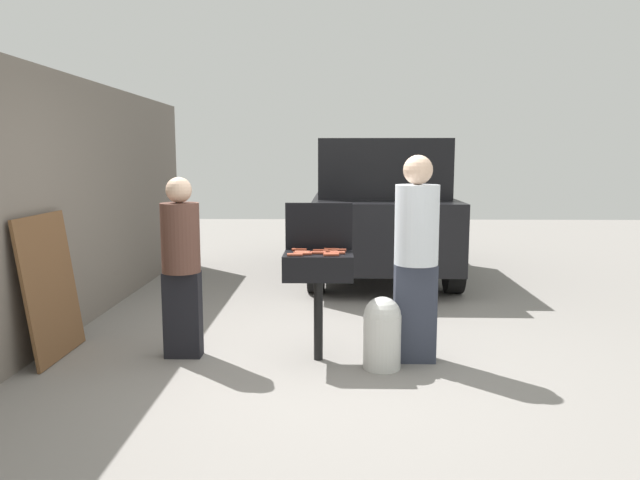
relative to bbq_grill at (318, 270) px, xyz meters
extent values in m
plane|color=gray|center=(0.00, -0.08, -0.81)|extent=(24.00, 24.00, 0.00)
cube|color=slate|center=(-2.63, 0.92, 0.49)|extent=(0.24, 8.00, 2.60)
cylinder|color=black|center=(0.00, 0.00, -0.44)|extent=(0.08, 0.08, 0.73)
cube|color=black|center=(0.00, 0.00, 0.04)|extent=(0.60, 0.44, 0.22)
cube|color=black|center=(0.00, 0.22, 0.36)|extent=(0.60, 0.05, 0.42)
cylinder|color=#B74C33|center=(0.11, -0.12, 0.16)|extent=(0.13, 0.03, 0.03)
cylinder|color=#B74C33|center=(0.10, 0.02, 0.16)|extent=(0.13, 0.03, 0.03)
cylinder|color=#B74C33|center=(0.11, -0.15, 0.16)|extent=(0.13, 0.04, 0.03)
cylinder|color=#C6593D|center=(-0.15, -0.08, 0.16)|extent=(0.13, 0.04, 0.03)
cylinder|color=#B74C33|center=(0.18, 0.10, 0.16)|extent=(0.13, 0.03, 0.03)
cylinder|color=#AD4228|center=(-0.17, 0.11, 0.16)|extent=(0.13, 0.03, 0.03)
cylinder|color=#AD4228|center=(0.02, 0.06, 0.16)|extent=(0.13, 0.03, 0.03)
cylinder|color=#AD4228|center=(0.11, 0.13, 0.16)|extent=(0.13, 0.04, 0.03)
cylinder|color=#B74C33|center=(0.00, -0.06, 0.16)|extent=(0.13, 0.03, 0.03)
cylinder|color=#B74C33|center=(-0.12, -0.11, 0.16)|extent=(0.13, 0.03, 0.03)
cylinder|color=#C6593D|center=(-0.13, -0.03, 0.16)|extent=(0.13, 0.03, 0.03)
cylinder|color=#C6593D|center=(-0.19, -0.16, 0.16)|extent=(0.13, 0.03, 0.03)
cylinder|color=#C6593D|center=(0.17, -0.05, 0.16)|extent=(0.13, 0.03, 0.03)
cylinder|color=silver|center=(0.55, -0.20, -0.58)|extent=(0.32, 0.32, 0.46)
sphere|color=silver|center=(0.55, -0.20, -0.35)|extent=(0.31, 0.31, 0.31)
cube|color=black|center=(-1.21, 0.06, -0.42)|extent=(0.32, 0.18, 0.77)
cylinder|color=brown|center=(-1.21, 0.06, 0.27)|extent=(0.34, 0.34, 0.61)
sphere|color=beige|center=(-1.21, 0.06, 0.69)|extent=(0.23, 0.23, 0.23)
cube|color=#333847|center=(0.84, -0.01, -0.38)|extent=(0.36, 0.20, 0.86)
cylinder|color=silver|center=(0.84, -0.01, 0.40)|extent=(0.38, 0.38, 0.68)
sphere|color=beige|center=(0.84, -0.01, 0.86)|extent=(0.25, 0.25, 0.25)
cube|color=black|center=(0.83, 4.19, -0.04)|extent=(1.95, 4.42, 0.90)
cube|color=black|center=(0.82, 3.99, 0.81)|extent=(1.79, 2.62, 0.80)
cylinder|color=black|center=(1.71, 2.64, -0.49)|extent=(0.23, 0.64, 0.64)
cylinder|color=black|center=(-0.09, 2.66, -0.49)|extent=(0.23, 0.64, 0.64)
cylinder|color=black|center=(1.74, 5.72, -0.49)|extent=(0.23, 0.64, 0.64)
cylinder|color=black|center=(-0.06, 5.74, -0.49)|extent=(0.23, 0.64, 0.64)
cube|color=brown|center=(-2.38, 0.02, -0.17)|extent=(0.19, 0.90, 1.28)
camera|label=1|loc=(0.13, -5.10, 0.98)|focal=33.54mm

